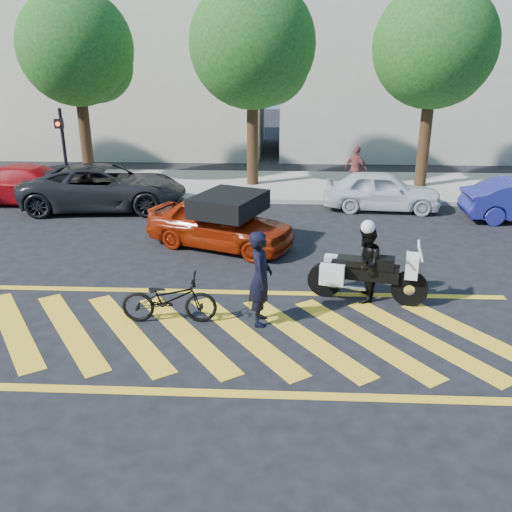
{
  "coord_description": "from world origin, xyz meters",
  "views": [
    {
      "loc": [
        1.17,
        -8.95,
        4.9
      ],
      "look_at": [
        0.66,
        1.39,
        1.05
      ],
      "focal_mm": 38.0,
      "sensor_mm": 36.0,
      "label": 1
    }
  ],
  "objects_px": {
    "police_motorcycle": "(365,274)",
    "parked_left": "(35,185)",
    "officer_bike": "(260,278)",
    "red_convertible": "(220,223)",
    "parked_mid_left": "(105,187)",
    "bicycle": "(169,299)",
    "officer_moto": "(365,264)",
    "parked_mid_right": "(382,191)"
  },
  "relations": [
    {
      "from": "officer_bike",
      "to": "bicycle",
      "type": "distance_m",
      "value": 1.82
    },
    {
      "from": "officer_moto",
      "to": "parked_left",
      "type": "bearing_deg",
      "value": -112.98
    },
    {
      "from": "parked_left",
      "to": "red_convertible",
      "type": "bearing_deg",
      "value": -118.47
    },
    {
      "from": "parked_left",
      "to": "parked_mid_right",
      "type": "distance_m",
      "value": 11.96
    },
    {
      "from": "officer_bike",
      "to": "parked_left",
      "type": "distance_m",
      "value": 11.98
    },
    {
      "from": "officer_bike",
      "to": "bicycle",
      "type": "xyz_separation_m",
      "value": [
        -1.76,
        -0.05,
        -0.45
      ]
    },
    {
      "from": "parked_left",
      "to": "parked_mid_left",
      "type": "bearing_deg",
      "value": -99.93
    },
    {
      "from": "parked_mid_left",
      "to": "parked_left",
      "type": "bearing_deg",
      "value": 71.74
    },
    {
      "from": "bicycle",
      "to": "officer_bike",
      "type": "bearing_deg",
      "value": -91.05
    },
    {
      "from": "police_motorcycle",
      "to": "parked_left",
      "type": "xyz_separation_m",
      "value": [
        -10.4,
        7.56,
        0.06
      ]
    },
    {
      "from": "red_convertible",
      "to": "parked_mid_left",
      "type": "distance_m",
      "value": 5.66
    },
    {
      "from": "police_motorcycle",
      "to": "parked_mid_right",
      "type": "relative_size",
      "value": 0.64
    },
    {
      "from": "red_convertible",
      "to": "officer_moto",
      "type": "bearing_deg",
      "value": -111.56
    },
    {
      "from": "officer_bike",
      "to": "parked_mid_right",
      "type": "bearing_deg",
      "value": -24.08
    },
    {
      "from": "bicycle",
      "to": "parked_mid_right",
      "type": "height_order",
      "value": "parked_mid_right"
    },
    {
      "from": "red_convertible",
      "to": "parked_left",
      "type": "distance_m",
      "value": 8.21
    },
    {
      "from": "police_motorcycle",
      "to": "parked_mid_right",
      "type": "xyz_separation_m",
      "value": [
        1.56,
        7.28,
        0.06
      ]
    },
    {
      "from": "officer_bike",
      "to": "parked_mid_left",
      "type": "xyz_separation_m",
      "value": [
        -5.56,
        8.06,
        -0.18
      ]
    },
    {
      "from": "officer_bike",
      "to": "parked_mid_right",
      "type": "height_order",
      "value": "officer_bike"
    },
    {
      "from": "parked_left",
      "to": "parked_mid_right",
      "type": "relative_size",
      "value": 1.19
    },
    {
      "from": "bicycle",
      "to": "parked_mid_left",
      "type": "bearing_deg",
      "value": 22.55
    },
    {
      "from": "parked_mid_left",
      "to": "officer_bike",
      "type": "bearing_deg",
      "value": -150.46
    },
    {
      "from": "bicycle",
      "to": "red_convertible",
      "type": "height_order",
      "value": "red_convertible"
    },
    {
      "from": "police_motorcycle",
      "to": "officer_bike",
      "type": "bearing_deg",
      "value": -139.07
    },
    {
      "from": "officer_bike",
      "to": "police_motorcycle",
      "type": "xyz_separation_m",
      "value": [
        2.15,
        1.14,
        -0.33
      ]
    },
    {
      "from": "parked_left",
      "to": "officer_moto",
      "type": "bearing_deg",
      "value": -122.8
    },
    {
      "from": "parked_left",
      "to": "officer_bike",
      "type": "bearing_deg",
      "value": -133.23
    },
    {
      "from": "officer_bike",
      "to": "bicycle",
      "type": "relative_size",
      "value": 1.01
    },
    {
      "from": "police_motorcycle",
      "to": "parked_left",
      "type": "distance_m",
      "value": 12.85
    },
    {
      "from": "bicycle",
      "to": "police_motorcycle",
      "type": "height_order",
      "value": "police_motorcycle"
    },
    {
      "from": "police_motorcycle",
      "to": "red_convertible",
      "type": "bearing_deg",
      "value": 149.67
    },
    {
      "from": "officer_moto",
      "to": "parked_mid_right",
      "type": "height_order",
      "value": "officer_moto"
    },
    {
      "from": "red_convertible",
      "to": "parked_mid_left",
      "type": "xyz_separation_m",
      "value": [
        -4.29,
        3.69,
        0.07
      ]
    },
    {
      "from": "officer_moto",
      "to": "red_convertible",
      "type": "bearing_deg",
      "value": -120.56
    },
    {
      "from": "bicycle",
      "to": "police_motorcycle",
      "type": "distance_m",
      "value": 4.09
    },
    {
      "from": "officer_bike",
      "to": "parked_left",
      "type": "xyz_separation_m",
      "value": [
        -8.25,
        8.69,
        -0.27
      ]
    },
    {
      "from": "officer_moto",
      "to": "red_convertible",
      "type": "distance_m",
      "value": 4.7
    },
    {
      "from": "bicycle",
      "to": "police_motorcycle",
      "type": "xyz_separation_m",
      "value": [
        3.92,
        1.18,
        0.11
      ]
    },
    {
      "from": "police_motorcycle",
      "to": "red_convertible",
      "type": "xyz_separation_m",
      "value": [
        -3.42,
        3.24,
        0.08
      ]
    },
    {
      "from": "officer_moto",
      "to": "parked_left",
      "type": "relative_size",
      "value": 0.36
    },
    {
      "from": "bicycle",
      "to": "officer_moto",
      "type": "distance_m",
      "value": 4.08
    },
    {
      "from": "bicycle",
      "to": "red_convertible",
      "type": "bearing_deg",
      "value": -8.96
    }
  ]
}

